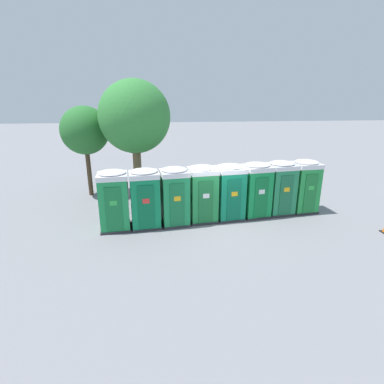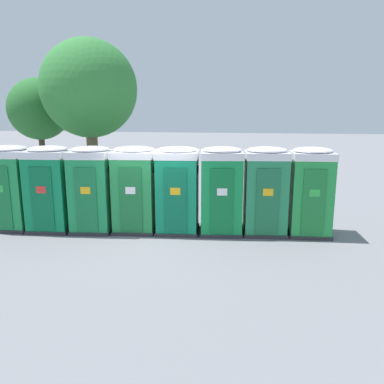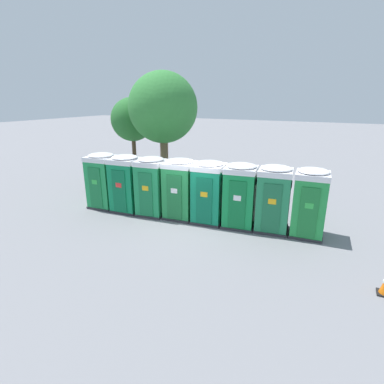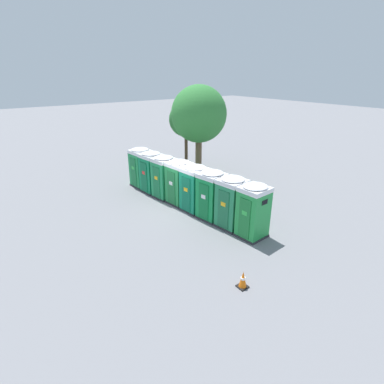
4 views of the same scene
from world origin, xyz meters
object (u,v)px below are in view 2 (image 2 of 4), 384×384
object	(u,v)px
portapotty_5	(221,190)
portapotty_1	(51,188)
portapotty_7	(310,191)
street_tree_0	(89,90)
portapotty_4	(178,190)
portapotty_3	(135,189)
portapotty_6	(265,190)
portapotty_0	(11,187)
street_tree_1	(39,110)
portapotty_2	(92,189)

from	to	relation	value
portapotty_5	portapotty_1	bearing A→B (deg)	-172.84
portapotty_7	street_tree_0	xyz separation A→B (m)	(-8.05, 3.05, 3.09)
portapotty_4	street_tree_0	size ratio (longest dim) A/B	0.40
portapotty_3	portapotty_5	bearing A→B (deg)	6.08
portapotty_6	portapotty_0	bearing A→B (deg)	-173.13
portapotty_1	portapotty_6	size ratio (longest dim) A/B	1.00
portapotty_4	street_tree_0	distance (m)	6.34
portapotty_0	street_tree_1	bearing A→B (deg)	111.66
portapotty_4	street_tree_0	bearing A→B (deg)	140.51
street_tree_0	portapotty_1	bearing A→B (deg)	-83.03
portapotty_3	portapotty_6	size ratio (longest dim) A/B	1.00
portapotty_0	portapotty_2	xyz separation A→B (m)	(2.53, 0.23, 0.00)
portapotty_3	street_tree_1	xyz separation A→B (m)	(-5.75, 4.49, 2.35)
portapotty_2	portapotty_7	size ratio (longest dim) A/B	1.00
portapotty_2	street_tree_1	world-z (taller)	street_tree_1
portapotty_6	street_tree_1	bearing A→B (deg)	157.07
portapotty_0	portapotty_6	xyz separation A→B (m)	(7.57, 0.91, -0.00)
portapotty_1	portapotty_5	distance (m)	5.08
portapotty_0	portapotty_6	size ratio (longest dim) A/B	1.00
portapotty_4	portapotty_3	bearing A→B (deg)	-174.74
portapotty_5	portapotty_6	xyz separation A→B (m)	(1.26, 0.19, -0.00)
portapotty_6	portapotty_7	xyz separation A→B (m)	(1.26, 0.13, 0.00)
portapotty_5	street_tree_1	bearing A→B (deg)	152.95
portapotty_4	street_tree_1	distance (m)	8.59
portapotty_0	street_tree_1	world-z (taller)	street_tree_1
portapotty_5	street_tree_1	size ratio (longest dim) A/B	0.51
portapotty_6	street_tree_0	size ratio (longest dim) A/B	0.40
portapotty_7	portapotty_1	bearing A→B (deg)	-172.82
portapotty_6	street_tree_1	size ratio (longest dim) A/B	0.51
portapotty_2	street_tree_0	bearing A→B (deg)	114.41
street_tree_0	street_tree_1	distance (m)	2.97
portapotty_0	portapotty_3	xyz separation A→B (m)	(3.78, 0.45, -0.00)
portapotty_4	portapotty_5	distance (m)	1.27
street_tree_1	street_tree_0	bearing A→B (deg)	-17.37
portapotty_3	street_tree_0	world-z (taller)	street_tree_0
portapotty_2	portapotty_3	world-z (taller)	same
portapotty_1	portapotty_6	distance (m)	6.35
portapotty_0	portapotty_4	size ratio (longest dim) A/B	1.00
portapotty_6	street_tree_0	xyz separation A→B (m)	(-6.79, 3.17, 3.09)
portapotty_4	portapotty_7	xyz separation A→B (m)	(3.78, 0.47, 0.00)
portapotty_3	portapotty_4	size ratio (longest dim) A/B	1.00
portapotty_2	street_tree_0	distance (m)	5.24
portapotty_7	portapotty_3	bearing A→B (deg)	-173.35
portapotty_2	street_tree_1	distance (m)	6.93
portapotty_0	portapotty_3	world-z (taller)	same
street_tree_0	portapotty_3	bearing A→B (deg)	-50.43
portapotty_3	portapotty_6	xyz separation A→B (m)	(3.78, 0.46, -0.00)
portapotty_5	portapotty_7	xyz separation A→B (m)	(2.52, 0.32, 0.00)
street_tree_0	portapotty_6	bearing A→B (deg)	-25.07
street_tree_1	portapotty_3	bearing A→B (deg)	-38.02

